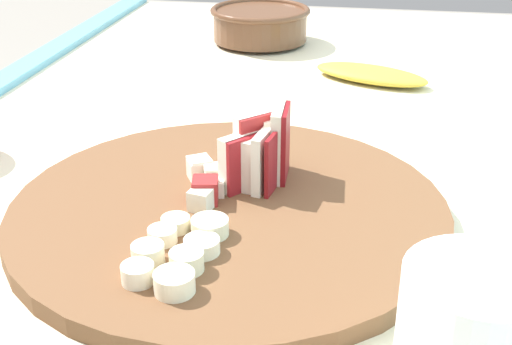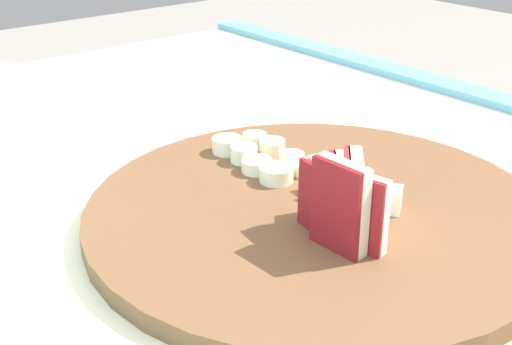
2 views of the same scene
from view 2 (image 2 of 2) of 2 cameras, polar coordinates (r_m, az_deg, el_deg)
cutting_board at (r=0.56m, az=5.07°, el=-3.40°), size 0.38×0.38×0.02m
apple_wedge_fan at (r=0.50m, az=7.12°, el=-2.32°), size 0.08×0.06×0.07m
apple_dice_pile at (r=0.56m, az=8.35°, el=-1.91°), size 0.09×0.06×0.02m
banana_slice_rows at (r=0.63m, az=0.45°, el=1.38°), size 0.11×0.06×0.02m
small_jar at (r=0.63m, az=-20.46°, el=2.99°), size 0.08×0.08×0.11m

